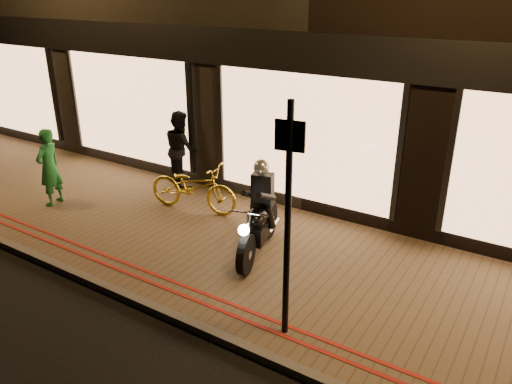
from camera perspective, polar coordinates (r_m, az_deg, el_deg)
ground at (r=7.16m, az=-10.44°, el=-14.15°), size 90.00×90.00×0.00m
sidewalk at (r=8.43m, az=-1.25°, el=-7.16°), size 50.00×4.00×0.12m
kerb_stone at (r=7.15m, az=-10.20°, el=-13.57°), size 50.00×0.14×0.12m
red_kerb_lines at (r=7.42m, az=-7.60°, el=-11.35°), size 50.00×0.26×0.01m
motorcycle at (r=8.11m, az=0.38°, el=-3.04°), size 0.74×1.90×1.59m
sign_post at (r=5.79m, az=3.66°, el=-2.40°), size 0.35×0.09×3.00m
bicycle_gold at (r=9.78m, az=-7.19°, el=0.57°), size 1.95×0.94×0.98m
person_green at (r=10.72m, az=-22.58°, el=2.63°), size 0.49×0.64×1.56m
person_dark at (r=11.01m, az=-8.56°, el=4.93°), size 1.02×0.98×1.67m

